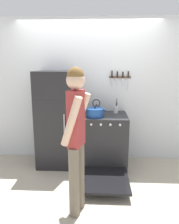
% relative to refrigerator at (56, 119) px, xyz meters
% --- Properties ---
extents(ground_plane, '(14.00, 14.00, 0.00)m').
position_rel_refrigerator_xyz_m(ground_plane, '(0.55, 0.31, -0.82)').
color(ground_plane, '#B2A893').
extents(wall_back, '(10.00, 0.06, 2.55)m').
position_rel_refrigerator_xyz_m(wall_back, '(0.55, 0.34, 0.45)').
color(wall_back, silver).
rests_on(wall_back, ground_plane).
extents(refrigerator, '(0.63, 0.64, 1.64)m').
position_rel_refrigerator_xyz_m(refrigerator, '(0.00, 0.00, 0.00)').
color(refrigerator, black).
rests_on(refrigerator, ground_plane).
extents(stove_range, '(0.74, 1.43, 0.92)m').
position_rel_refrigerator_xyz_m(stove_range, '(0.85, -0.08, -0.37)').
color(stove_range, '#232326').
rests_on(stove_range, ground_plane).
extents(dutch_oven_pot, '(0.33, 0.29, 0.17)m').
position_rel_refrigerator_xyz_m(dutch_oven_pot, '(0.68, -0.18, 0.17)').
color(dutch_oven_pot, '#1E4C9E').
rests_on(dutch_oven_pot, stove_range).
extents(tea_kettle, '(0.22, 0.17, 0.24)m').
position_rel_refrigerator_xyz_m(tea_kettle, '(0.69, 0.10, 0.17)').
color(tea_kettle, black).
rests_on(tea_kettle, stove_range).
extents(utensil_jar, '(0.07, 0.07, 0.26)m').
position_rel_refrigerator_xyz_m(utensil_jar, '(1.03, 0.11, 0.17)').
color(utensil_jar, silver).
rests_on(utensil_jar, stove_range).
extents(person, '(0.34, 0.40, 1.73)m').
position_rel_refrigerator_xyz_m(person, '(0.50, -1.29, 0.16)').
color(person, '#6B6051').
rests_on(person, ground_plane).
extents(wall_knife_strip, '(0.38, 0.03, 0.34)m').
position_rel_refrigerator_xyz_m(wall_knife_strip, '(1.10, 0.29, 0.71)').
color(wall_knife_strip, brown).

